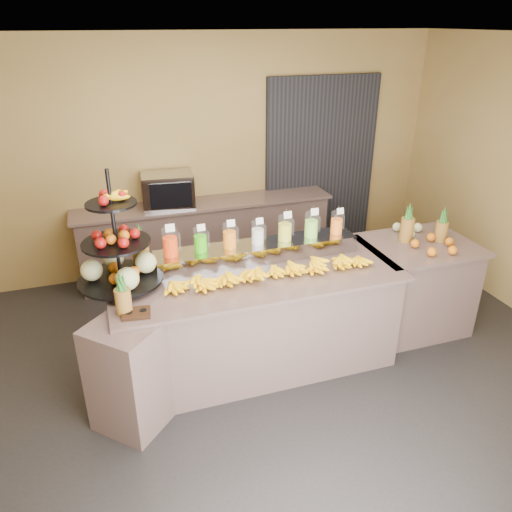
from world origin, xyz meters
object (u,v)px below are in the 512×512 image
pitcher_tray (258,251)px  condiment_caddy (136,313)px  right_fruit_pile (428,238)px  fruit_stand (125,257)px  oven_warmer (168,190)px  banana_heap (271,268)px

pitcher_tray → condiment_caddy: (-1.15, -0.62, -0.06)m
condiment_caddy → right_fruit_pile: 2.83m
pitcher_tray → fruit_stand: fruit_stand is taller
fruit_stand → oven_warmer: bearing=69.4°
fruit_stand → oven_warmer: (0.64, 1.78, -0.05)m
fruit_stand → pitcher_tray: bearing=4.6°
condiment_caddy → oven_warmer: bearing=74.8°
banana_heap → fruit_stand: size_ratio=1.92×
fruit_stand → oven_warmer: fruit_stand is taller
banana_heap → right_fruit_pile: (1.64, 0.11, 0.01)m
pitcher_tray → fruit_stand: (-1.17, -0.11, 0.17)m
fruit_stand → right_fruit_pile: fruit_stand is taller
pitcher_tray → right_fruit_pile: right_fruit_pile is taller
pitcher_tray → condiment_caddy: bearing=-151.6°
banana_heap → oven_warmer: (-0.54, 2.01, 0.13)m
right_fruit_pile → oven_warmer: size_ratio=0.78×
pitcher_tray → fruit_stand: size_ratio=1.90×
banana_heap → right_fruit_pile: size_ratio=4.14×
banana_heap → oven_warmer: oven_warmer is taller
condiment_caddy → right_fruit_pile: right_fruit_pile is taller
pitcher_tray → right_fruit_pile: (1.65, -0.23, 0.00)m
pitcher_tray → banana_heap: (0.01, -0.34, -0.01)m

